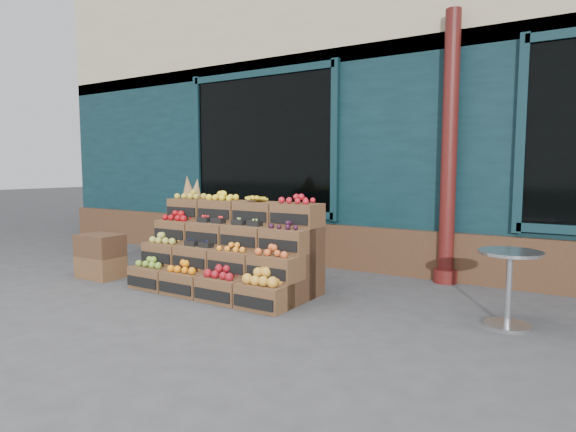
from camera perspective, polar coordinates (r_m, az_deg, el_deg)
The scene contains 6 objects.
ground at distance 4.82m, azimuth -2.44°, elevation -10.94°, with size 60.00×60.00×0.00m, color #3D3D40.
shop_facade at distance 9.35m, azimuth 15.92°, elevation 11.71°, with size 12.00×6.24×4.80m.
crate_display at distance 5.53m, azimuth -7.05°, elevation -4.58°, with size 2.06×1.01×1.29m.
spare_crates at distance 6.53m, azimuth -21.34°, elevation -4.44°, with size 0.56×0.39×0.55m.
bistro_table at distance 4.60m, azimuth 24.73°, elevation -6.88°, with size 0.53×0.53×0.67m.
shopkeeper at distance 7.72m, azimuth -0.18°, elevation 3.24°, with size 0.77×0.50×2.10m, color #1E6924.
Camera 1 is at (2.62, -3.80, 1.37)m, focal length 30.00 mm.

